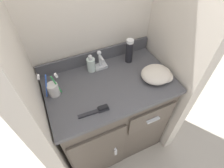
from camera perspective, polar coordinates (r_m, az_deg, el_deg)
ground_plane at (r=1.85m, az=-0.34°, el=-17.29°), size 6.00×6.00×0.00m
wall_back at (r=1.22m, az=-6.87°, el=19.02°), size 1.03×0.08×2.20m
wall_left at (r=0.93m, az=-28.27°, el=2.69°), size 0.08×0.60×2.20m
wall_right at (r=1.21m, az=21.21°, el=15.98°), size 0.08×0.60×2.20m
vanity at (r=1.47m, az=-0.42°, el=-10.34°), size 0.85×0.53×0.83m
backsplash at (r=1.30m, az=-5.08°, el=9.09°), size 0.85×0.02×0.10m
sink_faucet at (r=1.24m, az=-3.79°, el=7.06°), size 0.09×0.09×0.14m
toothbrush_cup at (r=1.12m, az=-18.64°, el=-1.56°), size 0.11×0.07×0.19m
soap_dispenser at (r=1.22m, az=-6.85°, el=6.38°), size 0.06×0.06×0.13m
shaving_cream_can at (r=1.27m, az=5.67°, el=10.67°), size 0.05×0.05×0.18m
hairbrush at (r=1.02m, az=-4.60°, el=-8.52°), size 0.18×0.04×0.03m
hand_towel at (r=1.20m, az=14.73°, el=3.01°), size 0.21×0.19×0.08m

